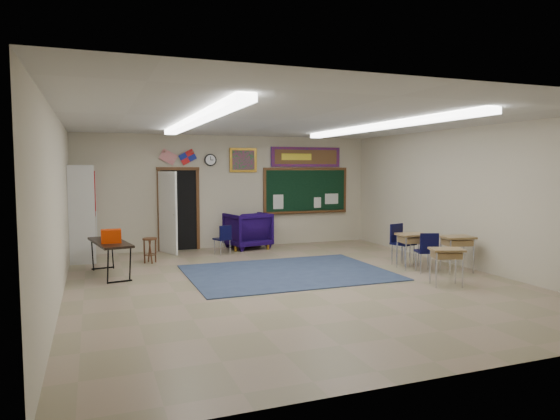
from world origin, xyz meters
name	(u,v)px	position (x,y,z in m)	size (l,w,h in m)	color
floor	(293,282)	(0.00, 0.00, 0.00)	(9.00, 9.00, 0.00)	gray
back_wall	(231,192)	(0.00, 4.50, 1.50)	(8.00, 0.04, 3.00)	#B4A992
front_wall	(462,231)	(0.00, -4.50, 1.50)	(8.00, 0.04, 3.00)	#B4A992
left_wall	(58,209)	(-4.00, 0.00, 1.50)	(0.04, 9.00, 3.00)	#B4A992
right_wall	(467,198)	(4.00, 0.00, 1.50)	(0.04, 9.00, 3.00)	#B4A992
ceiling	(294,121)	(0.00, 0.00, 3.00)	(8.00, 9.00, 0.04)	silver
area_rug	(288,272)	(0.20, 0.80, 0.01)	(4.00, 3.00, 0.02)	#31425E
fluorescent_strips	(294,124)	(0.00, 0.00, 2.94)	(3.86, 6.00, 0.10)	white
doorway	(176,210)	(-1.50, 4.35, 1.06)	(1.10, 0.89, 2.16)	black
chalkboard	(306,192)	(2.20, 4.46, 1.46)	(2.55, 0.14, 1.30)	#523017
bulletin_board	(306,157)	(2.20, 4.47, 2.45)	(2.10, 0.05, 0.55)	#9E190D
framed_art_print	(243,160)	(0.35, 4.47, 2.35)	(0.75, 0.05, 0.65)	#9C6E1E
wall_clock	(210,160)	(-0.55, 4.47, 2.35)	(0.32, 0.05, 0.32)	black
wall_flags	(178,155)	(-1.40, 4.44, 2.48)	(1.16, 0.06, 0.70)	red
storage_cabinet	(83,213)	(-3.71, 3.85, 1.10)	(0.59, 1.25, 2.20)	beige
wingback_armchair	(247,230)	(0.36, 4.15, 0.48)	(1.03, 1.06, 0.97)	#120534
student_chair_reading	(222,240)	(-0.51, 3.42, 0.37)	(0.37, 0.37, 0.74)	black
student_chair_desk_a	(426,252)	(2.87, -0.15, 0.42)	(0.42, 0.42, 0.83)	black
student_chair_desk_b	(403,245)	(2.91, 0.72, 0.45)	(0.45, 0.45, 0.90)	black
student_desk_front_left	(413,249)	(2.85, 0.29, 0.42)	(0.67, 0.53, 0.75)	olive
student_desk_front_right	(416,248)	(3.18, 0.62, 0.37)	(0.60, 0.48, 0.66)	olive
student_desk_back_left	(446,265)	(2.48, -1.25, 0.38)	(0.68, 0.59, 0.68)	olive
student_desk_back_right	(457,252)	(3.47, -0.36, 0.42)	(0.69, 0.56, 0.75)	olive
folding_table	(110,257)	(-3.19, 1.83, 0.38)	(0.84, 1.73, 0.95)	black
wooden_stool	(150,250)	(-2.31, 2.90, 0.29)	(0.32, 0.32, 0.57)	#542E19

